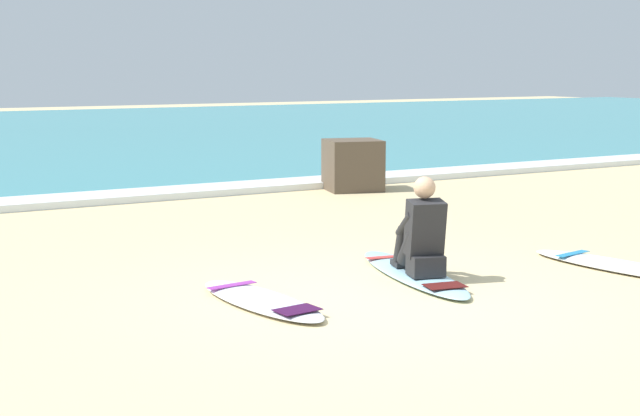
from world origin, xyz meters
TOP-DOWN VIEW (x-y plane):
  - ground_plane at (0.00, 0.00)m, footprint 80.00×80.00m
  - breaking_foam at (0.00, 7.06)m, footprint 80.00×0.90m
  - surfboard_main at (0.74, 0.59)m, footprint 0.93×2.28m
  - surfer_seated at (0.72, 0.41)m, footprint 0.51×0.76m
  - surfboard_spare_near at (-1.02, 0.38)m, footprint 0.72×1.79m
  - surfboard_spare_far at (2.78, -0.20)m, footprint 0.88×2.13m
  - shoreline_rock at (3.52, 6.24)m, footprint 1.05×1.01m

SIDE VIEW (x-z plane):
  - ground_plane at x=0.00m, z-range 0.00..0.00m
  - surfboard_main at x=0.74m, z-range 0.00..0.07m
  - surfboard_spare_far at x=2.78m, z-range 0.00..0.07m
  - surfboard_spare_near at x=-1.02m, z-range 0.00..0.07m
  - breaking_foam at x=0.00m, z-range 0.00..0.11m
  - shoreline_rock at x=3.52m, z-range 0.00..0.84m
  - surfer_seated at x=0.72m, z-range -0.04..0.91m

